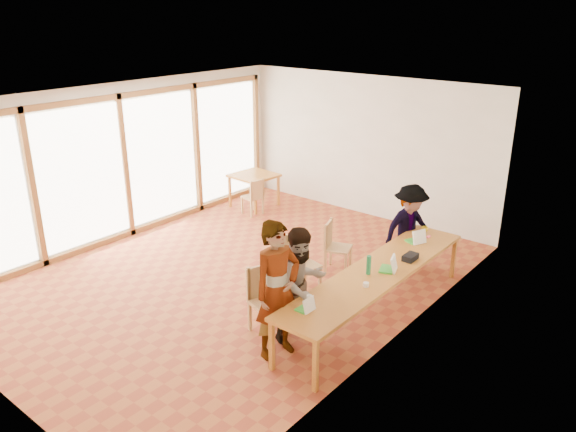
% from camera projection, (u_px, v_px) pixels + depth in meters
% --- Properties ---
extents(ground, '(8.00, 8.00, 0.00)m').
position_uv_depth(ground, '(238.00, 276.00, 9.56)').
color(ground, '#A15027').
rests_on(ground, ground).
extents(wall_back, '(6.00, 0.10, 3.00)m').
position_uv_depth(wall_back, '(366.00, 147.00, 11.93)').
color(wall_back, silver).
rests_on(wall_back, ground).
extents(wall_right, '(0.10, 8.00, 3.00)m').
position_uv_depth(wall_right, '(401.00, 238.00, 7.25)').
color(wall_right, silver).
rests_on(wall_right, ground).
extents(window_wall, '(0.10, 8.00, 3.00)m').
position_uv_depth(window_wall, '(124.00, 162.00, 10.78)').
color(window_wall, white).
rests_on(window_wall, ground).
extents(ceiling, '(6.00, 8.00, 0.04)m').
position_uv_depth(ceiling, '(231.00, 97.00, 8.49)').
color(ceiling, white).
rests_on(ceiling, wall_back).
extents(communal_table, '(0.80, 4.00, 0.75)m').
position_uv_depth(communal_table, '(377.00, 274.00, 8.07)').
color(communal_table, '#C77F2C').
rests_on(communal_table, ground).
extents(side_table, '(0.90, 0.90, 0.75)m').
position_uv_depth(side_table, '(254.00, 178.00, 12.64)').
color(side_table, '#C77F2C').
rests_on(side_table, ground).
extents(chair_near, '(0.57, 0.57, 0.52)m').
position_uv_depth(chair_near, '(265.00, 292.00, 7.79)').
color(chair_near, tan).
rests_on(chair_near, ground).
extents(chair_mid, '(0.54, 0.54, 0.51)m').
position_uv_depth(chair_mid, '(299.00, 256.00, 8.91)').
color(chair_mid, tan).
rests_on(chair_mid, ground).
extents(chair_far, '(0.53, 0.53, 0.47)m').
position_uv_depth(chair_far, '(333.00, 241.00, 9.59)').
color(chair_far, tan).
rests_on(chair_far, ground).
extents(chair_empty, '(0.45, 0.45, 0.45)m').
position_uv_depth(chair_empty, '(412.00, 225.00, 10.37)').
color(chair_empty, tan).
rests_on(chair_empty, ground).
extents(chair_spare, '(0.43, 0.43, 0.43)m').
position_uv_depth(chair_spare, '(255.00, 193.00, 12.16)').
color(chair_spare, tan).
rests_on(chair_spare, ground).
extents(person_near, '(0.59, 0.77, 1.87)m').
position_uv_depth(person_near, '(277.00, 290.00, 7.13)').
color(person_near, gray).
rests_on(person_near, ground).
extents(person_mid, '(0.78, 0.91, 1.62)m').
position_uv_depth(person_mid, '(302.00, 284.00, 7.53)').
color(person_mid, gray).
rests_on(person_mid, ground).
extents(person_far, '(0.93, 1.15, 1.55)m').
position_uv_depth(person_far, '(409.00, 229.00, 9.50)').
color(person_far, gray).
rests_on(person_far, ground).
extents(laptop_near, '(0.19, 0.22, 0.18)m').
position_uv_depth(laptop_near, '(307.00, 307.00, 6.99)').
color(laptop_near, green).
rests_on(laptop_near, communal_table).
extents(laptop_mid, '(0.31, 0.32, 0.23)m').
position_uv_depth(laptop_mid, '(390.00, 267.00, 8.04)').
color(laptop_mid, green).
rests_on(laptop_mid, communal_table).
extents(laptop_far, '(0.31, 0.33, 0.23)m').
position_uv_depth(laptop_far, '(417.00, 239.00, 8.99)').
color(laptop_far, green).
rests_on(laptop_far, communal_table).
extents(yellow_mug, '(0.14, 0.14, 0.09)m').
position_uv_depth(yellow_mug, '(425.00, 229.00, 9.42)').
color(yellow_mug, '#E1BA0E').
rests_on(yellow_mug, communal_table).
extents(green_bottle, '(0.07, 0.07, 0.28)m').
position_uv_depth(green_bottle, '(369.00, 265.00, 7.91)').
color(green_bottle, '#196F41').
rests_on(green_bottle, communal_table).
extents(clear_glass, '(0.07, 0.07, 0.09)m').
position_uv_depth(clear_glass, '(309.00, 298.00, 7.20)').
color(clear_glass, silver).
rests_on(clear_glass, communal_table).
extents(condiment_cup, '(0.08, 0.08, 0.06)m').
position_uv_depth(condiment_cup, '(366.00, 285.00, 7.59)').
color(condiment_cup, white).
rests_on(condiment_cup, communal_table).
extents(pink_phone, '(0.05, 0.10, 0.01)m').
position_uv_depth(pink_phone, '(428.00, 237.00, 9.22)').
color(pink_phone, '#F7425E').
rests_on(pink_phone, communal_table).
extents(black_pouch, '(0.16, 0.26, 0.09)m').
position_uv_depth(black_pouch, '(410.00, 257.00, 8.38)').
color(black_pouch, black).
rests_on(black_pouch, communal_table).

